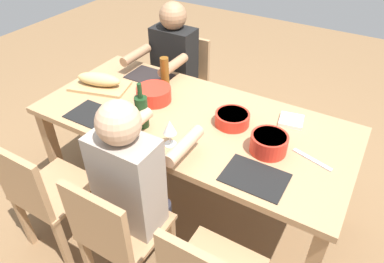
{
  "coord_description": "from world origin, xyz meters",
  "views": [
    {
      "loc": [
        0.92,
        -1.55,
        2.0
      ],
      "look_at": [
        0.0,
        0.0,
        0.63
      ],
      "focal_mm": 32.87,
      "sensor_mm": 36.0,
      "label": 1
    }
  ],
  "objects": [
    {
      "name": "dining_table",
      "position": [
        0.0,
        0.0,
        0.66
      ],
      "size": [
        1.98,
        0.91,
        0.74
      ],
      "color": "#A87F56",
      "rests_on": "ground_plane"
    },
    {
      "name": "cutting_board",
      "position": [
        -0.75,
        -0.01,
        0.75
      ],
      "size": [
        0.44,
        0.32,
        0.02
      ],
      "primitive_type": "cube",
      "rotation": [
        0.0,
        0.0,
        0.28
      ],
      "color": "tan",
      "rests_on": "dining_table"
    },
    {
      "name": "bread_loaf",
      "position": [
        -0.75,
        -0.01,
        0.81
      ],
      "size": [
        0.34,
        0.19,
        0.09
      ],
      "primitive_type": "ellipsoid",
      "rotation": [
        0.0,
        0.0,
        0.28
      ],
      "color": "tan",
      "rests_on": "cutting_board"
    },
    {
      "name": "wine_glass",
      "position": [
        0.03,
        -0.29,
        0.86
      ],
      "size": [
        0.08,
        0.08,
        0.17
      ],
      "color": "silver",
      "rests_on": "dining_table"
    },
    {
      "name": "chair_far_left",
      "position": [
        -0.54,
        0.78,
        0.48
      ],
      "size": [
        0.4,
        0.4,
        0.85
      ],
      "color": "#A87F56",
      "rests_on": "ground_plane"
    },
    {
      "name": "beer_bottle",
      "position": [
        -0.36,
        0.24,
        0.85
      ],
      "size": [
        0.06,
        0.06,
        0.22
      ],
      "primitive_type": "cylinder",
      "color": "brown",
      "rests_on": "dining_table"
    },
    {
      "name": "serving_bowl_pasta",
      "position": [
        -0.32,
        0.04,
        0.79
      ],
      "size": [
        0.23,
        0.23,
        0.1
      ],
      "color": "red",
      "rests_on": "dining_table"
    },
    {
      "name": "chair_near_left",
      "position": [
        -0.54,
        -0.78,
        0.48
      ],
      "size": [
        0.4,
        0.4,
        0.85
      ],
      "color": "#A87F56",
      "rests_on": "ground_plane"
    },
    {
      "name": "serving_bowl_greens",
      "position": [
        0.24,
        0.06,
        0.78
      ],
      "size": [
        0.21,
        0.21,
        0.08
      ],
      "color": "red",
      "rests_on": "dining_table"
    },
    {
      "name": "placemat_near_left",
      "position": [
        -0.54,
        -0.3,
        0.74
      ],
      "size": [
        0.32,
        0.23,
        0.01
      ],
      "primitive_type": "cube",
      "color": "black",
      "rests_on": "dining_table"
    },
    {
      "name": "diner_far_left",
      "position": [
        -0.54,
        0.59,
        0.7
      ],
      "size": [
        0.41,
        0.53,
        1.2
      ],
      "color": "#2D2D38",
      "rests_on": "ground_plane"
    },
    {
      "name": "napkin_stack",
      "position": [
        0.55,
        0.26,
        0.75
      ],
      "size": [
        0.16,
        0.16,
        0.02
      ],
      "primitive_type": "cube",
      "rotation": [
        0.0,
        0.0,
        0.18
      ],
      "color": "white",
      "rests_on": "dining_table"
    },
    {
      "name": "placemat_far_left",
      "position": [
        -0.54,
        0.3,
        0.74
      ],
      "size": [
        0.32,
        0.23,
        0.01
      ],
      "primitive_type": "cube",
      "color": "black",
      "rests_on": "dining_table"
    },
    {
      "name": "placemat_near_right",
      "position": [
        0.54,
        -0.3,
        0.74
      ],
      "size": [
        0.32,
        0.23,
        0.01
      ],
      "primitive_type": "cube",
      "color": "black",
      "rests_on": "dining_table"
    },
    {
      "name": "serving_bowl_fruit",
      "position": [
        0.52,
        -0.06,
        0.8
      ],
      "size": [
        0.2,
        0.2,
        0.11
      ],
      "color": "red",
      "rests_on": "dining_table"
    },
    {
      "name": "carving_knife",
      "position": [
        0.76,
        -0.02,
        0.74
      ],
      "size": [
        0.23,
        0.09,
        0.01
      ],
      "primitive_type": "cube",
      "rotation": [
        0.0,
        0.0,
        2.85
      ],
      "color": "silver",
      "rests_on": "dining_table"
    },
    {
      "name": "chair_near_center",
      "position": [
        0.0,
        -0.78,
        0.48
      ],
      "size": [
        0.4,
        0.4,
        0.85
      ],
      "color": "#A87F56",
      "rests_on": "ground_plane"
    },
    {
      "name": "ground_plane",
      "position": [
        0.0,
        0.0,
        0.0
      ],
      "size": [
        8.0,
        8.0,
        0.0
      ],
      "primitive_type": "plane",
      "color": "brown"
    },
    {
      "name": "wine_bottle",
      "position": [
        -0.21,
        -0.23,
        0.85
      ],
      "size": [
        0.08,
        0.08,
        0.29
      ],
      "color": "#193819",
      "rests_on": "dining_table"
    },
    {
      "name": "diner_near_center",
      "position": [
        0.0,
        -0.59,
        0.7
      ],
      "size": [
        0.41,
        0.53,
        1.2
      ],
      "color": "#2D2D38",
      "rests_on": "ground_plane"
    }
  ]
}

